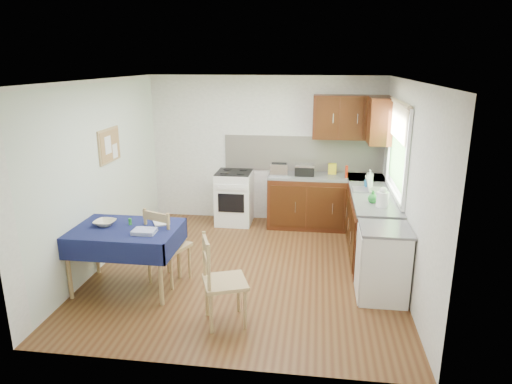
# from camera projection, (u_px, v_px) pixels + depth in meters

# --- Properties ---
(floor) EXTENTS (4.20, 4.20, 0.00)m
(floor) POSITION_uv_depth(u_px,v_px,m) (247.00, 269.00, 6.21)
(floor) COLOR #4F2C15
(floor) RESTS_ON ground
(ceiling) EXTENTS (4.00, 4.20, 0.02)m
(ceiling) POSITION_uv_depth(u_px,v_px,m) (246.00, 80.00, 5.52)
(ceiling) COLOR white
(ceiling) RESTS_ON wall_back
(wall_back) EXTENTS (4.00, 0.02, 2.50)m
(wall_back) POSITION_uv_depth(u_px,v_px,m) (265.00, 150.00, 7.87)
(wall_back) COLOR silver
(wall_back) RESTS_ON ground
(wall_front) EXTENTS (4.00, 0.02, 2.50)m
(wall_front) POSITION_uv_depth(u_px,v_px,m) (209.00, 242.00, 3.87)
(wall_front) COLOR silver
(wall_front) RESTS_ON ground
(wall_left) EXTENTS (0.02, 4.20, 2.50)m
(wall_left) POSITION_uv_depth(u_px,v_px,m) (100.00, 175.00, 6.12)
(wall_left) COLOR silver
(wall_left) RESTS_ON ground
(wall_right) EXTENTS (0.02, 4.20, 2.50)m
(wall_right) POSITION_uv_depth(u_px,v_px,m) (407.00, 186.00, 5.61)
(wall_right) COLOR silver
(wall_right) RESTS_ON ground
(base_cabinets) EXTENTS (1.90, 2.30, 0.86)m
(base_cabinets) POSITION_uv_depth(u_px,v_px,m) (345.00, 214.00, 7.12)
(base_cabinets) COLOR #341209
(base_cabinets) RESTS_ON ground
(worktop_back) EXTENTS (1.90, 0.60, 0.04)m
(worktop_back) POSITION_uv_depth(u_px,v_px,m) (326.00, 177.00, 7.55)
(worktop_back) COLOR slate
(worktop_back) RESTS_ON base_cabinets
(worktop_right) EXTENTS (0.60, 1.70, 0.04)m
(worktop_right) POSITION_uv_depth(u_px,v_px,m) (374.00, 198.00, 6.37)
(worktop_right) COLOR slate
(worktop_right) RESTS_ON base_cabinets
(worktop_corner) EXTENTS (0.60, 0.60, 0.04)m
(worktop_corner) POSITION_uv_depth(u_px,v_px,m) (366.00, 178.00, 7.47)
(worktop_corner) COLOR slate
(worktop_corner) RESTS_ON base_cabinets
(splashback) EXTENTS (2.70, 0.02, 0.60)m
(splashback) POSITION_uv_depth(u_px,v_px,m) (303.00, 154.00, 7.78)
(splashback) COLOR beige
(splashback) RESTS_ON wall_back
(upper_cabinets) EXTENTS (1.20, 0.85, 0.70)m
(upper_cabinets) POSITION_uv_depth(u_px,v_px,m) (359.00, 118.00, 7.22)
(upper_cabinets) COLOR #341209
(upper_cabinets) RESTS_ON wall_back
(stove) EXTENTS (0.60, 0.61, 0.92)m
(stove) POSITION_uv_depth(u_px,v_px,m) (234.00, 197.00, 7.86)
(stove) COLOR white
(stove) RESTS_ON ground
(window) EXTENTS (0.04, 1.48, 1.26)m
(window) POSITION_uv_depth(u_px,v_px,m) (398.00, 143.00, 6.17)
(window) COLOR #2B5322
(window) RESTS_ON wall_right
(fridge) EXTENTS (0.58, 0.60, 0.89)m
(fridge) POSITION_uv_depth(u_px,v_px,m) (383.00, 263.00, 5.35)
(fridge) COLOR white
(fridge) RESTS_ON ground
(corkboard) EXTENTS (0.04, 0.62, 0.47)m
(corkboard) POSITION_uv_depth(u_px,v_px,m) (109.00, 145.00, 6.31)
(corkboard) COLOR #A48B52
(corkboard) RESTS_ON wall_left
(dining_table) EXTENTS (1.32, 0.89, 0.80)m
(dining_table) POSITION_uv_depth(u_px,v_px,m) (124.00, 236.00, 5.51)
(dining_table) COLOR #0E123B
(dining_table) RESTS_ON ground
(chair_far) EXTENTS (0.58, 0.58, 1.00)m
(chair_far) POSITION_uv_depth(u_px,v_px,m) (166.00, 244.00, 5.69)
(chair_far) COLOR #A48B52
(chair_far) RESTS_ON ground
(chair_near) EXTENTS (0.57, 0.57, 1.00)m
(chair_near) POSITION_uv_depth(u_px,v_px,m) (220.00, 278.00, 4.80)
(chair_near) COLOR #A48B52
(chair_near) RESTS_ON ground
(toaster) EXTENTS (0.29, 0.18, 0.22)m
(toaster) POSITION_uv_depth(u_px,v_px,m) (279.00, 170.00, 7.51)
(toaster) COLOR silver
(toaster) RESTS_ON worktop_back
(sandwich_press) EXTENTS (0.32, 0.28, 0.19)m
(sandwich_press) POSITION_uv_depth(u_px,v_px,m) (305.00, 170.00, 7.55)
(sandwich_press) COLOR black
(sandwich_press) RESTS_ON worktop_back
(sauce_bottle) EXTENTS (0.05, 0.05, 0.21)m
(sauce_bottle) POSITION_uv_depth(u_px,v_px,m) (347.00, 172.00, 7.36)
(sauce_bottle) COLOR #B5260E
(sauce_bottle) RESTS_ON worktop_back
(yellow_packet) EXTENTS (0.16, 0.13, 0.18)m
(yellow_packet) POSITION_uv_depth(u_px,v_px,m) (332.00, 169.00, 7.62)
(yellow_packet) COLOR yellow
(yellow_packet) RESTS_ON worktop_back
(dish_rack) EXTENTS (0.41, 0.32, 0.20)m
(dish_rack) POSITION_uv_depth(u_px,v_px,m) (367.00, 189.00, 6.67)
(dish_rack) COLOR gray
(dish_rack) RESTS_ON worktop_right
(kettle) EXTENTS (0.16, 0.16, 0.27)m
(kettle) POSITION_uv_depth(u_px,v_px,m) (383.00, 198.00, 5.90)
(kettle) COLOR white
(kettle) RESTS_ON worktop_right
(cup) EXTENTS (0.14, 0.14, 0.09)m
(cup) POSITION_uv_depth(u_px,v_px,m) (370.00, 176.00, 7.34)
(cup) COLOR white
(cup) RESTS_ON worktop_back
(soap_bottle_a) EXTENTS (0.13, 0.13, 0.28)m
(soap_bottle_a) POSITION_uv_depth(u_px,v_px,m) (370.00, 179.00, 6.77)
(soap_bottle_a) COLOR white
(soap_bottle_a) RESTS_ON worktop_right
(soap_bottle_b) EXTENTS (0.09, 0.09, 0.17)m
(soap_bottle_b) POSITION_uv_depth(u_px,v_px,m) (368.00, 182.00, 6.79)
(soap_bottle_b) COLOR #1F78BA
(soap_bottle_b) RESTS_ON worktop_right
(soap_bottle_c) EXTENTS (0.18, 0.18, 0.17)m
(soap_bottle_c) POSITION_uv_depth(u_px,v_px,m) (373.00, 197.00, 6.08)
(soap_bottle_c) COLOR #227E2E
(soap_bottle_c) RESTS_ON worktop_right
(plate_bowl) EXTENTS (0.27, 0.27, 0.06)m
(plate_bowl) POSITION_uv_depth(u_px,v_px,m) (105.00, 223.00, 5.55)
(plate_bowl) COLOR beige
(plate_bowl) RESTS_ON dining_table
(book) EXTENTS (0.28, 0.31, 0.02)m
(book) POSITION_uv_depth(u_px,v_px,m) (154.00, 223.00, 5.60)
(book) COLOR white
(book) RESTS_ON dining_table
(spice_jar) EXTENTS (0.04, 0.04, 0.08)m
(spice_jar) POSITION_uv_depth(u_px,v_px,m) (130.00, 222.00, 5.56)
(spice_jar) COLOR #24872B
(spice_jar) RESTS_ON dining_table
(tea_towel) EXTENTS (0.26, 0.21, 0.05)m
(tea_towel) POSITION_uv_depth(u_px,v_px,m) (144.00, 231.00, 5.29)
(tea_towel) COLOR #293D99
(tea_towel) RESTS_ON dining_table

